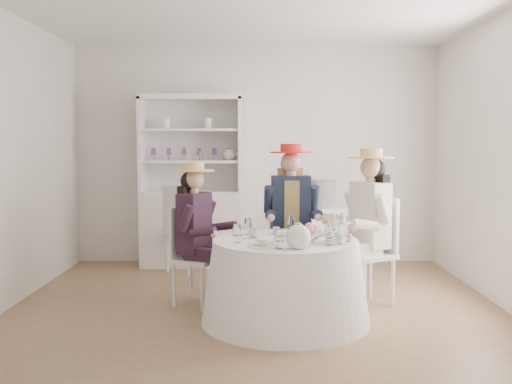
{
  "coord_description": "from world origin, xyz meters",
  "views": [
    {
      "loc": [
        0.02,
        -5.17,
        1.51
      ],
      "look_at": [
        0.0,
        0.1,
        1.05
      ],
      "focal_mm": 40.0,
      "sensor_mm": 36.0,
      "label": 1
    }
  ],
  "objects": [
    {
      "name": "side_table",
      "position": [
        0.79,
        1.75,
        0.36
      ],
      "size": [
        0.59,
        0.59,
        0.72
      ],
      "primitive_type": "cube",
      "rotation": [
        0.0,
        0.0,
        0.35
      ],
      "color": "silver",
      "rests_on": "ground"
    },
    {
      "name": "stemware_set",
      "position": [
        0.25,
        -0.46,
        0.77
      ],
      "size": [
        0.87,
        0.91,
        0.15
      ],
      "color": "white",
      "rests_on": "tea_table"
    },
    {
      "name": "guest_right",
      "position": [
        1.03,
        0.04,
        0.82
      ],
      "size": [
        0.62,
        0.56,
        1.45
      ],
      "rotation": [
        0.0,
        0.0,
        -1.09
      ],
      "color": "silver",
      "rests_on": "ground"
    },
    {
      "name": "wall_back",
      "position": [
        0.0,
        2.0,
        1.35
      ],
      "size": [
        4.5,
        0.0,
        4.5
      ],
      "primitive_type": "plane",
      "rotation": [
        1.57,
        0.0,
        0.0
      ],
      "color": "silver",
      "rests_on": "ground"
    },
    {
      "name": "hatbox",
      "position": [
        0.79,
        1.75,
        0.88
      ],
      "size": [
        0.35,
        0.35,
        0.33
      ],
      "primitive_type": "cylinder",
      "rotation": [
        0.0,
        0.0,
        0.07
      ],
      "color": "black",
      "rests_on": "side_table"
    },
    {
      "name": "flower_arrangement",
      "position": [
        0.44,
        -0.57,
        0.79
      ],
      "size": [
        0.2,
        0.2,
        0.07
      ],
      "rotation": [
        0.0,
        0.0,
        -0.26
      ],
      "color": "pink",
      "rests_on": "tea_table"
    },
    {
      "name": "wall_left",
      "position": [
        -2.25,
        0.0,
        1.35
      ],
      "size": [
        0.0,
        4.5,
        4.5
      ],
      "primitive_type": "plane",
      "rotation": [
        1.57,
        0.0,
        1.57
      ],
      "color": "silver",
      "rests_on": "ground"
    },
    {
      "name": "teacup_a",
      "position": [
        -0.02,
        -0.39,
        0.73
      ],
      "size": [
        0.11,
        0.11,
        0.07
      ],
      "primitive_type": "imported",
      "rotation": [
        0.0,
        0.0,
        0.31
      ],
      "color": "white",
      "rests_on": "tea_table"
    },
    {
      "name": "teacup_b",
      "position": [
        0.18,
        -0.2,
        0.73
      ],
      "size": [
        0.07,
        0.07,
        0.06
      ],
      "primitive_type": "imported",
      "rotation": [
        0.0,
        0.0,
        -0.22
      ],
      "color": "white",
      "rests_on": "tea_table"
    },
    {
      "name": "table_teapot",
      "position": [
        0.33,
        -0.86,
        0.79
      ],
      "size": [
        0.28,
        0.2,
        0.21
      ],
      "rotation": [
        0.0,
        0.0,
        0.14
      ],
      "color": "white",
      "rests_on": "tea_table"
    },
    {
      "name": "cupcake_stand",
      "position": [
        0.67,
        -0.61,
        0.78
      ],
      "size": [
        0.25,
        0.25,
        0.23
      ],
      "rotation": [
        0.0,
        0.0,
        -0.04
      ],
      "color": "white",
      "rests_on": "tea_table"
    },
    {
      "name": "hutch",
      "position": [
        -0.79,
        1.77,
        0.74
      ],
      "size": [
        1.28,
        0.6,
        2.08
      ],
      "rotation": [
        0.0,
        0.0,
        -0.11
      ],
      "color": "silver",
      "rests_on": "ground"
    },
    {
      "name": "wall_right",
      "position": [
        2.25,
        0.0,
        1.35
      ],
      "size": [
        0.0,
        4.5,
        4.5
      ],
      "primitive_type": "plane",
      "rotation": [
        1.57,
        0.0,
        -1.57
      ],
      "color": "silver",
      "rests_on": "ground"
    },
    {
      "name": "ceiling",
      "position": [
        0.0,
        0.0,
        2.7
      ],
      "size": [
        4.5,
        4.5,
        0.0
      ],
      "primitive_type": "plane",
      "rotation": [
        3.14,
        0.0,
        0.0
      ],
      "color": "white",
      "rests_on": "wall_back"
    },
    {
      "name": "teacup_c",
      "position": [
        0.48,
        -0.28,
        0.73
      ],
      "size": [
        0.11,
        0.11,
        0.07
      ],
      "primitive_type": "imported",
      "rotation": [
        0.0,
        0.0,
        0.32
      ],
      "color": "white",
      "rests_on": "tea_table"
    },
    {
      "name": "guest_mid",
      "position": [
        0.35,
        0.47,
        0.85
      ],
      "size": [
        0.54,
        0.57,
        1.5
      ],
      "rotation": [
        0.0,
        0.0,
        0.04
      ],
      "color": "silver",
      "rests_on": "ground"
    },
    {
      "name": "guest_left",
      "position": [
        -0.55,
        0.03,
        0.75
      ],
      "size": [
        0.56,
        0.51,
        1.33
      ],
      "rotation": [
        0.0,
        0.0,
        1.14
      ],
      "color": "silver",
      "rests_on": "ground"
    },
    {
      "name": "tea_table",
      "position": [
        0.25,
        -0.46,
        0.35
      ],
      "size": [
        1.42,
        1.42,
        0.7
      ],
      "rotation": [
        0.0,
        0.0,
        -0.22
      ],
      "color": "white",
      "rests_on": "ground"
    },
    {
      "name": "spare_chair",
      "position": [
        -0.85,
        1.35,
        0.55
      ],
      "size": [
        0.59,
        0.59,
        1.02
      ],
      "rotation": [
        0.0,
        0.0,
        2.51
      ],
      "color": "silver",
      "rests_on": "ground"
    },
    {
      "name": "ground",
      "position": [
        0.0,
        0.0,
        0.0
      ],
      "size": [
        4.5,
        4.5,
        0.0
      ],
      "primitive_type": "plane",
      "color": "brown",
      "rests_on": "ground"
    },
    {
      "name": "wall_front",
      "position": [
        0.0,
        -2.0,
        1.35
      ],
      "size": [
        4.5,
        0.0,
        4.5
      ],
      "primitive_type": "plane",
      "rotation": [
        -1.57,
        0.0,
        0.0
      ],
      "color": "silver",
      "rests_on": "ground"
    },
    {
      "name": "flower_bowl",
      "position": [
        0.46,
        -0.47,
        0.72
      ],
      "size": [
        0.22,
        0.22,
        0.05
      ],
      "primitive_type": "imported",
      "rotation": [
        0.0,
        0.0,
        0.11
      ],
      "color": "white",
      "rests_on": "tea_table"
    },
    {
      "name": "sandwich_plate",
      "position": [
        0.06,
        -0.78,
        0.71
      ],
      "size": [
        0.25,
        0.25,
        0.06
      ],
      "rotation": [
        0.0,
        0.0,
        -0.43
      ],
      "color": "white",
      "rests_on": "tea_table"
    }
  ]
}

